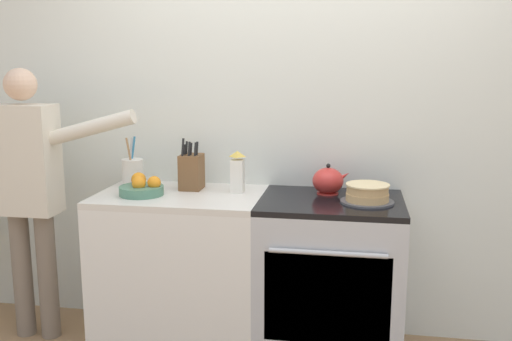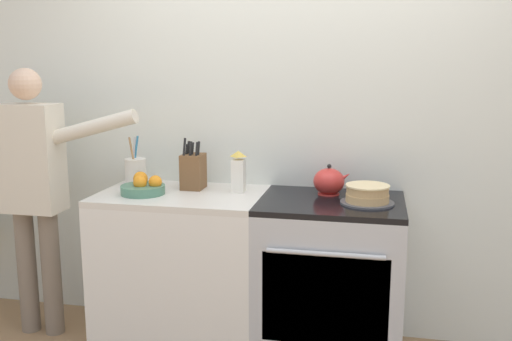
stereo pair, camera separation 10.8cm
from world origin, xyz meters
name	(u,v)px [view 1 (the left image)]	position (x,y,z in m)	size (l,w,h in m)	color
wall_back	(296,115)	(0.00, 0.63, 1.30)	(8.00, 0.04, 2.60)	silver
counter_cabinet	(182,269)	(-0.61, 0.31, 0.44)	(0.91, 0.61, 0.88)	white
stove_range	(329,279)	(0.23, 0.30, 0.44)	(0.76, 0.65, 0.88)	#B7BABF
layer_cake	(367,194)	(0.41, 0.27, 0.93)	(0.28, 0.28, 0.10)	#4C4C51
tea_kettle	(328,181)	(0.20, 0.44, 0.95)	(0.21, 0.17, 0.17)	red
knife_block	(192,171)	(-0.57, 0.43, 0.99)	(0.12, 0.15, 0.30)	brown
utensil_crock	(133,172)	(-0.94, 0.45, 0.97)	(0.12, 0.12, 0.29)	silver
fruit_bowl	(142,188)	(-0.80, 0.25, 0.92)	(0.24, 0.24, 0.11)	#4C7F66
milk_carton	(238,173)	(-0.30, 0.40, 0.99)	(0.07, 0.07, 0.23)	white
person_baker	(29,182)	(-1.47, 0.24, 0.93)	(0.91, 0.20, 1.57)	#7A6B5B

